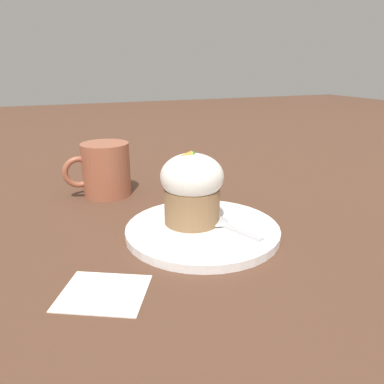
% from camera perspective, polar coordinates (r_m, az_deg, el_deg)
% --- Properties ---
extents(ground_plane, '(4.00, 4.00, 0.00)m').
position_cam_1_polar(ground_plane, '(0.56, 1.60, -6.44)').
color(ground_plane, '#513323').
extents(dessert_plate, '(0.23, 0.23, 0.01)m').
position_cam_1_polar(dessert_plate, '(0.56, 1.61, -5.86)').
color(dessert_plate, white).
rests_on(dessert_plate, ground_plane).
extents(carrot_cake, '(0.09, 0.09, 0.11)m').
position_cam_1_polar(carrot_cake, '(0.55, -0.00, 0.66)').
color(carrot_cake, olive).
rests_on(carrot_cake, dessert_plate).
extents(spoon, '(0.06, 0.11, 0.01)m').
position_cam_1_polar(spoon, '(0.56, 4.18, -4.71)').
color(spoon, '#B7B7BC').
rests_on(spoon, dessert_plate).
extents(coffee_cup, '(0.12, 0.09, 0.10)m').
position_cam_1_polar(coffee_cup, '(0.73, -13.10, 3.37)').
color(coffee_cup, '#9E563D').
rests_on(coffee_cup, ground_plane).
extents(paper_napkin, '(0.12, 0.11, 0.00)m').
position_cam_1_polar(paper_napkin, '(0.44, -13.33, -14.64)').
color(paper_napkin, white).
rests_on(paper_napkin, ground_plane).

